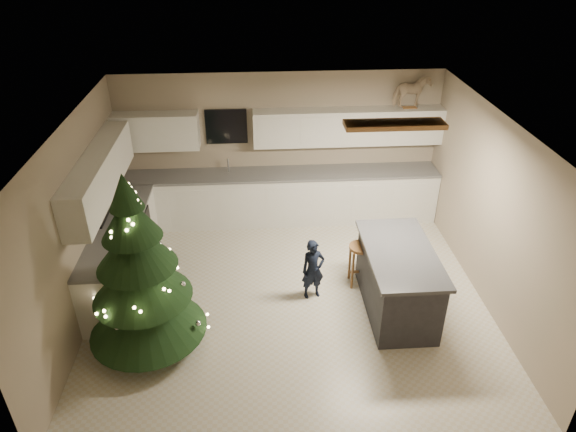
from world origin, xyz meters
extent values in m
plane|color=beige|center=(0.00, 0.00, 0.00)|extent=(5.50, 5.50, 0.00)
cube|color=tan|center=(0.00, 2.50, 1.30)|extent=(5.50, 0.02, 2.60)
cube|color=tan|center=(0.00, -2.50, 1.30)|extent=(5.50, 0.02, 2.60)
cube|color=tan|center=(-2.75, 0.00, 1.30)|extent=(0.02, 5.00, 2.60)
cube|color=tan|center=(2.75, 0.00, 1.30)|extent=(0.02, 5.00, 2.60)
cube|color=silver|center=(0.00, 0.00, 2.60)|extent=(5.50, 5.00, 0.02)
cube|color=olive|center=(1.30, 0.10, 2.55)|extent=(1.25, 0.32, 0.06)
cube|color=white|center=(1.30, 0.10, 2.52)|extent=(1.15, 0.24, 0.02)
cube|color=silver|center=(0.00, 2.20, 0.45)|extent=(5.48, 0.60, 0.90)
cube|color=silver|center=(-2.45, 0.60, 0.45)|extent=(0.60, 2.60, 0.90)
cube|color=slate|center=(0.00, 2.19, 0.92)|extent=(5.48, 0.62, 0.04)
cube|color=slate|center=(-2.44, 0.60, 0.92)|extent=(0.62, 2.60, 0.04)
cube|color=silver|center=(-2.05, 2.33, 1.70)|extent=(1.40, 0.35, 0.60)
cube|color=silver|center=(1.15, 2.33, 1.70)|extent=(3.20, 0.35, 0.60)
cube|color=silver|center=(-2.58, 0.72, 1.70)|extent=(0.35, 2.60, 0.60)
cube|color=black|center=(-0.90, 2.47, 1.70)|extent=(0.70, 0.04, 0.60)
cube|color=#99999E|center=(-0.90, 2.20, 0.90)|extent=(0.55, 0.40, 0.06)
cylinder|color=#99999E|center=(-0.90, 2.30, 1.06)|extent=(0.03, 0.03, 0.24)
cube|color=black|center=(-2.43, 0.90, 0.45)|extent=(0.64, 0.75, 0.90)
cube|color=black|center=(-2.68, 0.90, 1.05)|extent=(0.10, 0.75, 0.30)
cube|color=black|center=(1.45, -0.33, 0.45)|extent=(0.80, 1.60, 0.90)
cube|color=black|center=(1.45, -0.33, 0.93)|extent=(0.90, 1.70, 0.05)
cylinder|color=olive|center=(1.05, 0.26, 0.64)|extent=(0.35, 0.35, 0.04)
cylinder|color=olive|center=(0.93, 0.14, 0.31)|extent=(0.04, 0.04, 0.62)
cylinder|color=olive|center=(1.17, 0.14, 0.31)|extent=(0.04, 0.04, 0.62)
cylinder|color=olive|center=(0.93, 0.38, 0.31)|extent=(0.04, 0.04, 0.62)
cylinder|color=olive|center=(1.17, 0.38, 0.31)|extent=(0.04, 0.04, 0.62)
cube|color=olive|center=(1.05, 0.26, 0.20)|extent=(0.27, 0.03, 0.03)
cylinder|color=#3F2816|center=(-1.85, -0.79, 0.16)|extent=(0.13, 0.13, 0.32)
cone|color=#173319|center=(-1.85, -0.79, 0.59)|extent=(1.46, 1.46, 0.75)
cone|color=#173319|center=(-1.85, -0.79, 1.07)|extent=(1.20, 1.20, 0.64)
cone|color=#173319|center=(-1.85, -0.79, 1.50)|extent=(0.94, 0.94, 0.59)
cone|color=#173319|center=(-1.85, -0.79, 1.88)|extent=(0.69, 0.69, 0.54)
cone|color=#173319|center=(-1.85, -0.79, 2.20)|extent=(0.39, 0.39, 0.43)
sphere|color=#FFD88C|center=(-1.09, -0.79, 0.27)|extent=(0.04, 0.04, 0.04)
sphere|color=#FFD88C|center=(-1.15, -0.53, 0.32)|extent=(0.04, 0.04, 0.04)
sphere|color=#FFD88C|center=(-1.30, -0.31, 0.37)|extent=(0.04, 0.04, 0.04)
sphere|color=#FFD88C|center=(-1.51, -0.17, 0.42)|extent=(0.04, 0.04, 0.04)
sphere|color=#FFD88C|center=(-1.76, -0.11, 0.48)|extent=(0.04, 0.04, 0.04)
sphere|color=#FFD88C|center=(-2.00, -0.13, 0.53)|extent=(0.04, 0.04, 0.04)
sphere|color=#FFD88C|center=(-2.21, -0.24, 0.58)|extent=(0.04, 0.04, 0.04)
sphere|color=#FFD88C|center=(-2.36, -0.42, 0.63)|extent=(0.04, 0.04, 0.04)
sphere|color=#FFD88C|center=(-2.44, -0.62, 0.69)|extent=(0.04, 0.04, 0.04)
sphere|color=#FFD88C|center=(-2.45, -0.84, 0.74)|extent=(0.04, 0.04, 0.04)
sphere|color=#FFD88C|center=(-2.37, -1.04, 0.79)|extent=(0.04, 0.04, 0.04)
sphere|color=#FFD88C|center=(-2.24, -1.19, 0.84)|extent=(0.04, 0.04, 0.04)
sphere|color=#FFD88C|center=(-2.06, -1.29, 0.89)|extent=(0.04, 0.04, 0.04)
sphere|color=#FFD88C|center=(-1.87, -1.31, 0.95)|extent=(0.04, 0.04, 0.04)
sphere|color=#FFD88C|center=(-1.69, -1.27, 1.00)|extent=(0.04, 0.04, 0.04)
sphere|color=#FFD88C|center=(-1.55, -1.17, 1.05)|extent=(0.04, 0.04, 0.04)
sphere|color=#FFD88C|center=(-1.45, -1.03, 1.10)|extent=(0.04, 0.04, 0.04)
sphere|color=#FFD88C|center=(-1.40, -0.87, 1.16)|extent=(0.04, 0.04, 0.04)
sphere|color=#FFD88C|center=(-1.42, -0.71, 1.21)|extent=(0.04, 0.04, 0.04)
sphere|color=#FFD88C|center=(-1.49, -0.58, 1.26)|extent=(0.04, 0.04, 0.04)
sphere|color=#FFD88C|center=(-1.60, -0.48, 1.31)|extent=(0.04, 0.04, 0.04)
sphere|color=#FFD88C|center=(-1.73, -0.43, 1.36)|extent=(0.04, 0.04, 0.04)
sphere|color=#FFD88C|center=(-1.87, -0.43, 1.42)|extent=(0.04, 0.04, 0.04)
sphere|color=#FFD88C|center=(-1.98, -0.47, 1.47)|extent=(0.04, 0.04, 0.04)
sphere|color=#FFD88C|center=(-2.07, -0.55, 1.52)|extent=(0.04, 0.04, 0.04)
sphere|color=#FFD88C|center=(-2.13, -0.65, 1.57)|extent=(0.04, 0.04, 0.04)
sphere|color=#FFD88C|center=(-2.14, -0.76, 1.63)|extent=(0.04, 0.04, 0.04)
sphere|color=#FFD88C|center=(-2.11, -0.86, 1.68)|extent=(0.04, 0.04, 0.04)
sphere|color=#FFD88C|center=(-2.06, -0.94, 1.73)|extent=(0.04, 0.04, 0.04)
sphere|color=#FFD88C|center=(-1.98, -0.98, 1.78)|extent=(0.04, 0.04, 0.04)
sphere|color=#FFD88C|center=(-1.90, -1.00, 1.84)|extent=(0.04, 0.04, 0.04)
sphere|color=#FFD88C|center=(-1.82, -0.99, 1.89)|extent=(0.04, 0.04, 0.04)
sphere|color=#FFD88C|center=(-1.76, -0.95, 1.94)|extent=(0.04, 0.04, 0.04)
sphere|color=#FFD88C|center=(-1.73, -0.90, 1.99)|extent=(0.04, 0.04, 0.04)
sphere|color=#FFD88C|center=(-1.71, -0.84, 2.04)|extent=(0.04, 0.04, 0.04)
sphere|color=#FFD88C|center=(-1.72, -0.79, 2.10)|extent=(0.04, 0.04, 0.04)
sphere|color=#FFD88C|center=(-1.75, -0.75, 2.15)|extent=(0.04, 0.04, 0.04)
sphere|color=#FFD88C|center=(-1.78, -0.73, 2.20)|extent=(0.04, 0.04, 0.04)
sphere|color=#FFD88C|center=(-1.82, -0.73, 2.25)|extent=(0.04, 0.04, 0.04)
sphere|color=silver|center=(-1.19, -0.79, 0.40)|extent=(0.08, 0.08, 0.08)
sphere|color=silver|center=(-2.20, -0.30, 0.56)|extent=(0.08, 0.08, 0.08)
sphere|color=silver|center=(-2.02, -1.31, 0.72)|extent=(0.08, 0.08, 0.08)
sphere|color=silver|center=(-1.39, -0.64, 0.88)|extent=(0.08, 0.08, 0.08)
sphere|color=silver|center=(-2.20, -0.54, 1.05)|extent=(0.08, 0.08, 0.08)
sphere|color=silver|center=(-1.85, -1.16, 1.21)|extent=(0.08, 0.08, 0.08)
sphere|color=silver|center=(-1.60, -0.60, 1.37)|extent=(0.08, 0.08, 0.08)
sphere|color=silver|center=(-2.10, -0.71, 1.53)|extent=(0.08, 0.08, 0.08)
sphere|color=silver|center=(-1.79, -0.98, 1.69)|extent=(0.08, 0.08, 0.08)
sphere|color=silver|center=(-1.77, -0.67, 1.85)|extent=(0.08, 0.08, 0.08)
sphere|color=silver|center=(-1.94, -0.79, 2.01)|extent=(0.08, 0.08, 0.08)
sphere|color=silver|center=(-1.83, -0.81, 2.17)|extent=(0.08, 0.08, 0.08)
imported|color=black|center=(0.33, 0.01, 0.46)|extent=(0.38, 0.29, 0.92)
cube|color=olive|center=(2.17, 2.29, 2.01)|extent=(0.24, 0.02, 0.02)
cube|color=olive|center=(2.17, 2.36, 2.01)|extent=(0.24, 0.02, 0.02)
imported|color=beige|center=(2.17, 2.33, 2.27)|extent=(0.65, 0.41, 0.51)
camera|label=1|loc=(-0.42, -5.81, 4.76)|focal=32.00mm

